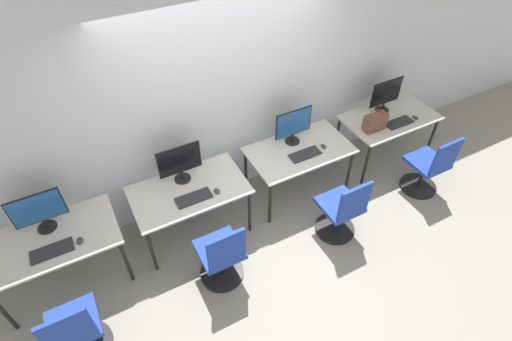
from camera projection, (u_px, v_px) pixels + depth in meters
The scene contains 23 objects.
ground_plane at pixel (262, 228), 4.87m from camera, with size 20.00×20.00×0.00m, color gray.
wall_back at pixel (226, 96), 4.45m from camera, with size 12.00×0.05×2.80m.
desk_far_left at pixel (53, 244), 3.93m from camera, with size 1.27×0.74×0.70m.
monitor_far_left at pixel (38, 211), 3.82m from camera, with size 0.49×0.19×0.46m.
keyboard_far_left at pixel (52, 251), 3.78m from camera, with size 0.39×0.16×0.02m.
mouse_far_left at pixel (80, 240), 3.86m from camera, with size 0.06×0.09×0.03m.
office_chair_far_left at pixel (77, 333), 3.54m from camera, with size 0.48×0.48×0.92m.
desk_left at pixel (189, 194), 4.42m from camera, with size 1.27×0.74×0.70m.
monitor_left at pixel (180, 162), 4.32m from camera, with size 0.49×0.19×0.46m.
keyboard_left at pixel (194, 198), 4.27m from camera, with size 0.39×0.16×0.02m.
mouse_left at pixel (217, 191), 4.34m from camera, with size 0.06×0.09×0.03m.
office_chair_left at pixel (222, 257), 4.12m from camera, with size 0.48×0.48×0.92m.
desk_right at pixel (299, 153), 4.91m from camera, with size 1.27×0.74×0.70m.
monitor_right at pixel (293, 125), 4.80m from camera, with size 0.49×0.19×0.46m.
keyboard_right at pixel (305, 154), 4.78m from camera, with size 0.39×0.16×0.02m.
mouse_right at pixel (323, 146), 4.88m from camera, with size 0.06×0.09×0.03m.
office_chair_right at pixel (342, 212), 4.56m from camera, with size 0.48×0.48×0.92m.
desk_far_right at pixel (389, 121), 5.40m from camera, with size 1.27×0.74×0.70m.
monitor_far_right at pixel (386, 94), 5.28m from camera, with size 0.49×0.19×0.46m.
keyboard_far_right at pixel (399, 123), 5.24m from camera, with size 0.39×0.16×0.02m.
mouse_far_right at pixel (415, 117), 5.31m from camera, with size 0.06×0.09×0.03m.
office_chair_far_right at pixel (429, 169), 5.08m from camera, with size 0.48×0.48×0.92m.
handbag at pixel (375, 122), 5.07m from camera, with size 0.30×0.18×0.25m.
Camera 1 is at (-1.49, -2.65, 3.87)m, focal length 28.00 mm.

